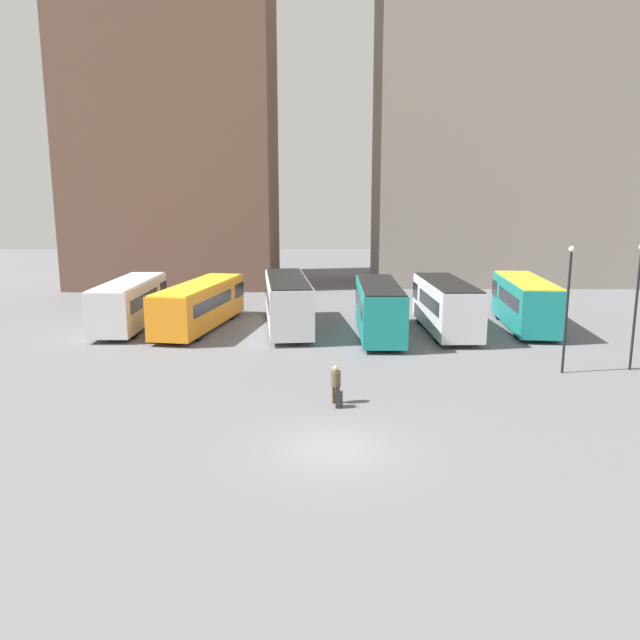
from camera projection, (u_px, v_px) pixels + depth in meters
name	position (u px, v px, depth m)	size (l,w,h in m)	color
ground_plane	(336.00, 449.00, 20.97)	(160.00, 160.00, 0.00)	slate
building_block_left	(176.00, 64.00, 57.90)	(18.52, 13.79, 40.86)	brown
building_block_right	(507.00, 101.00, 58.42)	(23.83, 10.12, 34.28)	gray
bus_0	(133.00, 302.00, 39.94)	(2.50, 9.36, 3.08)	silver
bus_1	(203.00, 304.00, 39.89)	(4.34, 11.05, 2.91)	orange
bus_2	(290.00, 301.00, 39.70)	(3.65, 10.74, 3.30)	silver
bus_3	(381.00, 308.00, 37.57)	(2.56, 9.44, 3.21)	#19847F
bus_4	(448.00, 305.00, 38.61)	(2.76, 9.33, 3.20)	silver
bus_5	(528.00, 302.00, 39.79)	(3.38, 9.59, 3.17)	#19847F
traveler	(338.00, 381.00, 25.40)	(0.50, 0.50, 1.60)	#4C3828
suitcase	(341.00, 399.00, 25.03)	(0.30, 0.42, 0.93)	black
lamp_post_1	(640.00, 298.00, 29.76)	(0.28, 0.28, 6.13)	black
lamp_post_2	(571.00, 300.00, 29.26)	(0.28, 0.28, 6.08)	black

